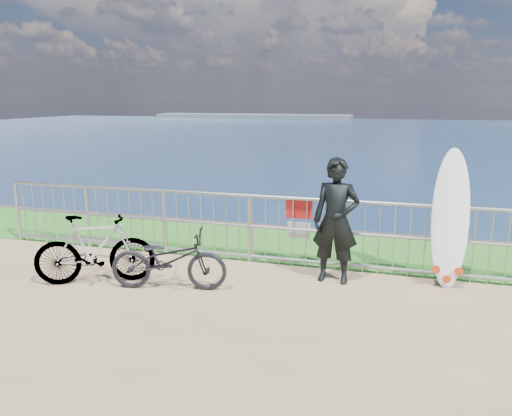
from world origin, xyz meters
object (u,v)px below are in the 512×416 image
(surfer, at_px, (336,221))
(bicycle_near, at_px, (169,260))
(bicycle_far, at_px, (95,249))
(surfboard, at_px, (450,223))

(surfer, height_order, bicycle_near, surfer)
(surfer, distance_m, bicycle_near, 2.42)
(bicycle_near, relative_size, bicycle_far, 0.96)
(surfer, height_order, bicycle_far, surfer)
(surfer, distance_m, bicycle_far, 3.47)
(surfboard, bearing_deg, surfer, -168.39)
(surfer, xyz_separation_m, bicycle_near, (-2.17, -0.95, -0.48))
(surfboard, distance_m, bicycle_near, 3.96)
(surfboard, relative_size, bicycle_near, 1.21)
(bicycle_far, bearing_deg, surfer, -98.85)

